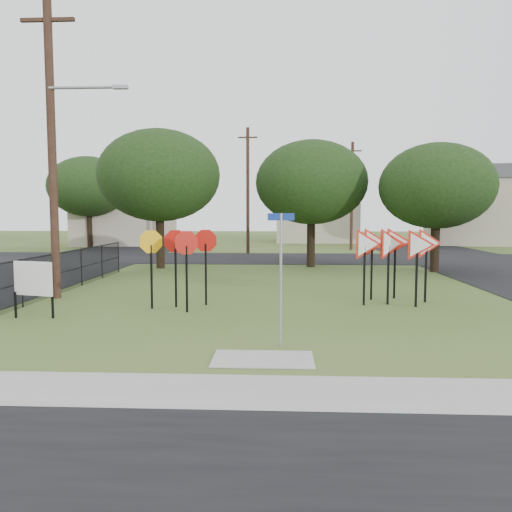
% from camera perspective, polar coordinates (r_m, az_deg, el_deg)
% --- Properties ---
extents(ground, '(140.00, 140.00, 0.00)m').
position_cam_1_polar(ground, '(12.38, 1.19, -8.59)').
color(ground, '#3D5720').
extents(sidewalk, '(30.00, 1.60, 0.02)m').
position_cam_1_polar(sidewalk, '(8.35, 0.37, -15.24)').
color(sidewalk, gray).
rests_on(sidewalk, ground).
extents(planting_strip, '(30.00, 0.80, 0.02)m').
position_cam_1_polar(planting_strip, '(7.24, -0.05, -18.52)').
color(planting_strip, '#3D5720').
rests_on(planting_strip, ground).
extents(street_left, '(8.00, 50.00, 0.02)m').
position_cam_1_polar(street_left, '(25.41, -26.30, -2.13)').
color(street_left, black).
rests_on(street_left, ground).
extents(street_far, '(60.00, 8.00, 0.02)m').
position_cam_1_polar(street_far, '(32.17, 2.17, -0.26)').
color(street_far, black).
rests_on(street_far, ground).
extents(curb_pad, '(2.00, 1.20, 0.02)m').
position_cam_1_polar(curb_pad, '(10.06, 0.81, -11.72)').
color(curb_pad, gray).
rests_on(curb_pad, ground).
extents(street_name_sign, '(0.57, 0.21, 2.89)m').
position_cam_1_polar(street_name_sign, '(10.71, 2.86, -1.67)').
color(street_name_sign, '#999BA1').
rests_on(street_name_sign, ground).
extents(stop_sign_cluster, '(2.25, 1.43, 2.41)m').
position_cam_1_polar(stop_sign_cluster, '(15.26, -8.70, 0.72)').
color(stop_sign_cluster, black).
rests_on(stop_sign_cluster, ground).
extents(yield_sign_cluster, '(3.14, 1.68, 2.47)m').
position_cam_1_polar(yield_sign_cluster, '(16.60, 15.41, 1.00)').
color(yield_sign_cluster, black).
rests_on(yield_sign_cluster, ground).
extents(info_board, '(1.23, 0.37, 1.57)m').
position_cam_1_polar(info_board, '(15.03, -24.12, -2.58)').
color(info_board, black).
rests_on(info_board, ground).
extents(utility_pole_main, '(3.55, 0.33, 10.00)m').
position_cam_1_polar(utility_pole_main, '(18.33, -22.12, 11.82)').
color(utility_pole_main, '#40281D').
rests_on(utility_pole_main, ground).
extents(far_pole_a, '(1.40, 0.24, 9.00)m').
position_cam_1_polar(far_pole_a, '(36.15, -0.94, 7.59)').
color(far_pole_a, '#40281D').
rests_on(far_pole_a, ground).
extents(far_pole_b, '(1.40, 0.24, 8.50)m').
position_cam_1_polar(far_pole_b, '(40.46, 10.90, 6.86)').
color(far_pole_b, '#40281D').
rests_on(far_pole_b, ground).
extents(far_pole_c, '(1.40, 0.24, 9.00)m').
position_cam_1_polar(far_pole_c, '(43.32, -11.12, 7.05)').
color(far_pole_c, '#40281D').
rests_on(far_pole_c, ground).
extents(fence_run, '(0.05, 11.55, 1.50)m').
position_cam_1_polar(fence_run, '(20.04, -20.56, -1.45)').
color(fence_run, black).
rests_on(fence_run, ground).
extents(house_left, '(10.58, 8.88, 7.20)m').
position_cam_1_polar(house_left, '(48.22, -14.59, 5.62)').
color(house_left, '#B5A992').
rests_on(house_left, ground).
extents(house_mid, '(8.40, 8.40, 6.20)m').
position_cam_1_polar(house_mid, '(52.17, 6.83, 5.13)').
color(house_mid, '#B5A992').
rests_on(house_mid, ground).
extents(house_right, '(8.30, 8.30, 7.20)m').
position_cam_1_polar(house_right, '(51.19, 23.06, 5.34)').
color(house_right, '#B5A992').
rests_on(house_right, ground).
extents(tree_near_left, '(6.40, 6.40, 7.27)m').
position_cam_1_polar(tree_near_left, '(26.87, -11.00, 8.99)').
color(tree_near_left, black).
rests_on(tree_near_left, ground).
extents(tree_near_mid, '(6.00, 6.00, 6.80)m').
position_cam_1_polar(tree_near_mid, '(27.14, 6.36, 8.34)').
color(tree_near_mid, black).
rests_on(tree_near_mid, ground).
extents(tree_near_right, '(5.60, 5.60, 6.33)m').
position_cam_1_polar(tree_near_right, '(26.22, 19.95, 7.51)').
color(tree_near_right, black).
rests_on(tree_near_right, ground).
extents(tree_far_left, '(6.80, 6.80, 7.73)m').
position_cam_1_polar(tree_far_left, '(45.15, -18.61, 7.52)').
color(tree_far_left, black).
rests_on(tree_far_left, ground).
extents(tree_far_right, '(6.00, 6.00, 6.80)m').
position_cam_1_polar(tree_far_right, '(46.14, 20.14, 6.63)').
color(tree_far_right, black).
rests_on(tree_far_right, ground).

